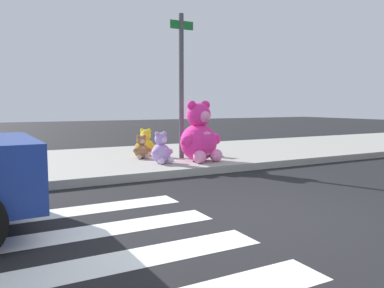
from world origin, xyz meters
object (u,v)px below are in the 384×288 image
(plush_yellow, at_px, (145,145))
(plush_lavender, at_px, (162,151))
(sign_pole, at_px, (181,83))
(plush_tan, at_px, (191,144))
(plush_pink_large, at_px, (200,137))
(plush_brown, at_px, (142,149))
(plush_teal, at_px, (202,146))

(plush_yellow, distance_m, plush_lavender, 1.33)
(sign_pole, relative_size, plush_tan, 5.66)
(plush_yellow, xyz_separation_m, plush_tan, (1.13, -0.20, -0.03))
(plush_pink_large, bearing_deg, plush_brown, 135.42)
(plush_brown, bearing_deg, plush_lavender, -82.26)
(plush_teal, bearing_deg, plush_pink_large, -123.45)
(plush_tan, relative_size, plush_brown, 1.06)
(plush_pink_large, height_order, plush_brown, plush_pink_large)
(plush_pink_large, xyz_separation_m, plush_brown, (-0.96, 0.95, -0.31))
(plush_yellow, bearing_deg, plush_teal, -28.40)
(sign_pole, relative_size, plush_teal, 5.91)
(plush_pink_large, distance_m, plush_lavender, 0.89)
(plush_teal, bearing_deg, plush_tan, 98.65)
(sign_pole, relative_size, plush_yellow, 4.97)
(plush_tan, distance_m, plush_lavender, 1.70)
(plush_tan, xyz_separation_m, plush_teal, (0.07, -0.45, -0.01))
(plush_pink_large, bearing_deg, plush_tan, 70.17)
(plush_brown, bearing_deg, plush_yellow, 59.50)
(plush_tan, height_order, plush_lavender, plush_lavender)
(plush_lavender, xyz_separation_m, plush_brown, (-0.12, 0.85, -0.05))
(sign_pole, height_order, plush_tan, sign_pole)
(plush_tan, bearing_deg, plush_pink_large, -109.83)
(plush_pink_large, height_order, plush_lavender, plush_pink_large)
(plush_pink_large, height_order, plush_teal, plush_pink_large)
(plush_lavender, bearing_deg, plush_pink_large, -6.55)
(plush_pink_large, relative_size, plush_yellow, 2.02)
(plush_teal, bearing_deg, plush_lavender, -153.73)
(plush_pink_large, bearing_deg, plush_teal, 56.55)
(sign_pole, distance_m, plush_lavender, 1.67)
(sign_pole, relative_size, plush_brown, 5.99)
(plush_yellow, height_order, plush_teal, plush_yellow)
(plush_tan, bearing_deg, plush_teal, -81.35)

